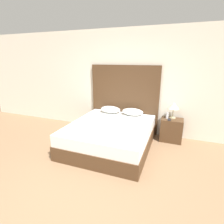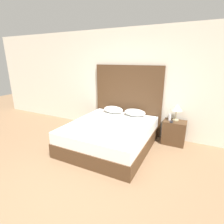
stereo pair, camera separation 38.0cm
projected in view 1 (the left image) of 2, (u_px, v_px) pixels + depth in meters
ground_plane at (74, 198)px, 2.57m from camera, size 16.00×16.00×0.00m
wall_back at (128, 82)px, 4.64m from camera, size 10.00×0.06×2.70m
bed at (110, 135)px, 4.00m from camera, size 1.76×2.00×0.56m
headboard at (124, 99)px, 4.73m from camera, size 1.85×0.05×1.80m
pillow_left at (110, 110)px, 4.70m from camera, size 0.55×0.32×0.18m
pillow_right at (133, 112)px, 4.49m from camera, size 0.55×0.32×0.18m
phone_on_bed at (130, 121)px, 4.05m from camera, size 0.16×0.15×0.01m
nightstand at (171, 130)px, 4.28m from camera, size 0.51×0.36×0.57m
table_lamp at (174, 106)px, 4.17m from camera, size 0.27×0.27×0.39m
phone_on_nightstand at (169, 120)px, 4.13m from camera, size 0.08×0.16×0.01m
toiletry_bottle at (167, 115)px, 4.21m from camera, size 0.06×0.06×0.16m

